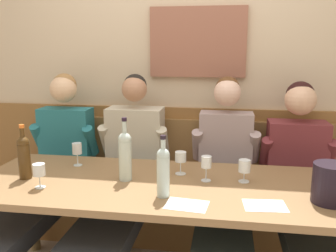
{
  "coord_description": "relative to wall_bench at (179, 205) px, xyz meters",
  "views": [
    {
      "loc": [
        0.34,
        -1.88,
        1.51
      ],
      "look_at": [
        -0.03,
        0.44,
        1.0
      ],
      "focal_mm": 39.23,
      "sensor_mm": 36.0,
      "label": 1
    }
  ],
  "objects": [
    {
      "name": "wall_bench",
      "position": [
        0.0,
        0.0,
        0.0
      ],
      "size": [
        2.55,
        0.42,
        0.94
      ],
      "color": "brown",
      "rests_on": "ground"
    },
    {
      "name": "person_left_seat",
      "position": [
        -0.34,
        -0.36,
        0.35
      ],
      "size": [
        0.53,
        1.31,
        1.31
      ],
      "color": "#25373B",
      "rests_on": "ground"
    },
    {
      "name": "wine_bottle_green_tall",
      "position": [
        -0.23,
        -0.7,
        0.61
      ],
      "size": [
        0.08,
        0.08,
        0.38
      ],
      "color": "silver",
      "rests_on": "dining_table"
    },
    {
      "name": "wine_bottle_clear_water",
      "position": [
        0.03,
        -0.91,
        0.6
      ],
      "size": [
        0.07,
        0.07,
        0.33
      ],
      "color": "silver",
      "rests_on": "dining_table"
    },
    {
      "name": "wood_wainscot_panel",
      "position": [
        0.0,
        0.21,
        0.23
      ],
      "size": [
        6.8,
        0.03,
        1.03
      ],
      "primitive_type": "cube",
      "color": "brown",
      "rests_on": "ground"
    },
    {
      "name": "dining_table",
      "position": [
        0.0,
        -0.71,
        0.38
      ],
      "size": [
        2.25,
        0.85,
        0.74
      ],
      "color": "olive",
      "rests_on": "ground"
    },
    {
      "name": "wine_bottle_amber_mid",
      "position": [
        -0.84,
        -0.77,
        0.6
      ],
      "size": [
        0.07,
        0.07,
        0.33
      ],
      "color": "#462F13",
      "rests_on": "dining_table"
    },
    {
      "name": "tasting_sheet_left_guest",
      "position": [
        0.55,
        -0.95,
        0.46
      ],
      "size": [
        0.22,
        0.17,
        0.0
      ],
      "primitive_type": "cube",
      "rotation": [
        0.0,
        0.0,
        0.08
      ],
      "color": "white",
      "rests_on": "dining_table"
    },
    {
      "name": "wine_glass_mid_right",
      "position": [
        -0.68,
        -0.9,
        0.55
      ],
      "size": [
        0.07,
        0.07,
        0.14
      ],
      "color": "silver",
      "rests_on": "dining_table"
    },
    {
      "name": "tasting_sheet_right_guest",
      "position": [
        0.16,
        -1.0,
        0.46
      ],
      "size": [
        0.23,
        0.17,
        0.0
      ],
      "primitive_type": "cube",
      "rotation": [
        0.0,
        0.0,
        -0.11
      ],
      "color": "white",
      "rests_on": "dining_table"
    },
    {
      "name": "wine_glass_center_rear",
      "position": [
        0.46,
        -0.62,
        0.55
      ],
      "size": [
        0.07,
        0.07,
        0.13
      ],
      "color": "silver",
      "rests_on": "dining_table"
    },
    {
      "name": "wine_glass_right_end",
      "position": [
        0.24,
        -0.64,
        0.56
      ],
      "size": [
        0.06,
        0.06,
        0.15
      ],
      "color": "silver",
      "rests_on": "dining_table"
    },
    {
      "name": "room_wall_back",
      "position": [
        0.0,
        0.26,
        1.12
      ],
      "size": [
        6.8,
        0.12,
        2.8
      ],
      "color": "#CBB494",
      "rests_on": "ground"
    },
    {
      "name": "person_center_left_seat",
      "position": [
        -0.91,
        -0.39,
        0.34
      ],
      "size": [
        0.51,
        1.3,
        1.31
      ],
      "color": "#273034",
      "rests_on": "ground"
    },
    {
      "name": "wine_glass_near_bucket",
      "position": [
        -0.62,
        -0.49,
        0.57
      ],
      "size": [
        0.06,
        0.06,
        0.15
      ],
      "color": "silver",
      "rests_on": "dining_table"
    },
    {
      "name": "wine_glass_mid_left",
      "position": [
        0.08,
        -0.55,
        0.56
      ],
      "size": [
        0.07,
        0.07,
        0.14
      ],
      "color": "silver",
      "rests_on": "dining_table"
    },
    {
      "name": "ice_bucket",
      "position": [
        0.88,
        -0.85,
        0.56
      ],
      "size": [
        0.19,
        0.19,
        0.2
      ],
      "primitive_type": "cylinder",
      "color": "black",
      "rests_on": "dining_table"
    },
    {
      "name": "person_center_right_seat",
      "position": [
        0.86,
        -0.37,
        0.35
      ],
      "size": [
        0.52,
        1.31,
        1.28
      ],
      "color": "#2F2736",
      "rests_on": "ground"
    },
    {
      "name": "person_right_seat",
      "position": [
        0.35,
        -0.38,
        0.34
      ],
      "size": [
        0.49,
        1.3,
        1.3
      ],
      "color": "#2B353B",
      "rests_on": "ground"
    }
  ]
}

